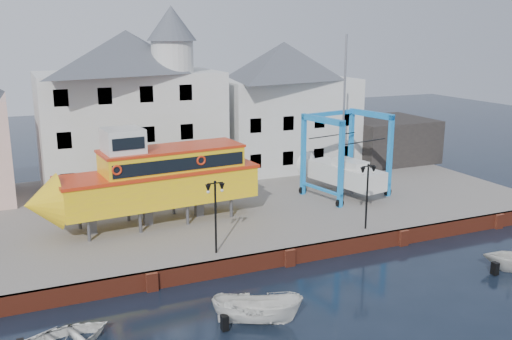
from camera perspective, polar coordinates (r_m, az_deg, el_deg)
name	(u,v)px	position (r m, az deg, el deg)	size (l,w,h in m)	color
ground	(289,266)	(33.28, 3.33, -9.52)	(140.00, 140.00, 0.00)	black
hardstanding	(222,205)	(42.58, -3.41, -3.54)	(44.00, 22.00, 1.00)	#68645D
quay_wall	(288,257)	(33.17, 3.26, -8.66)	(44.00, 0.47, 1.00)	maroon
building_white_main	(131,105)	(46.83, -12.36, 6.33)	(14.00, 8.30, 14.00)	beige
building_white_right	(283,105)	(52.01, 2.76, 6.51)	(12.00, 8.00, 11.20)	beige
shed_dark	(386,140)	(56.08, 12.84, 2.99)	(8.00, 7.00, 4.00)	black
lamp_post_left	(215,199)	(31.40, -4.10, -2.87)	(1.12, 0.32, 4.20)	black
lamp_post_right	(368,180)	(35.87, 11.11, -0.98)	(1.12, 0.32, 4.20)	black
tour_boat	(147,179)	(36.72, -10.88, -0.91)	(14.85, 4.71, 6.36)	#59595E
travel_lift	(339,168)	(43.86, 8.31, 0.24)	(6.31, 8.13, 11.91)	#106DB9
motorboat_a	(257,324)	(27.21, 0.12, -15.11)	(1.58, 4.20, 1.62)	silver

